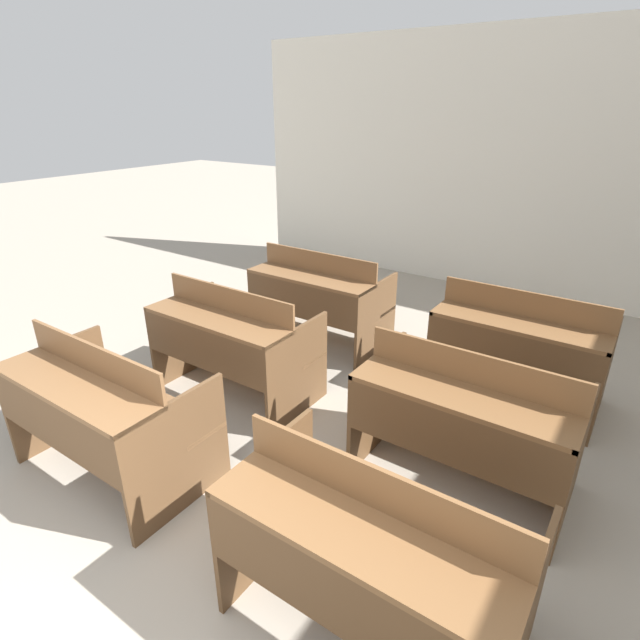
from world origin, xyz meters
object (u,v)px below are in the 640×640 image
object	(u,v)px
bench_front_right	(372,551)
schoolbag	(76,384)
bench_third_right	(519,346)
bench_second_right	(465,419)
bench_third_left	(319,297)
bench_second_left	(233,341)
bench_front_left	(104,408)

from	to	relation	value
bench_front_right	schoolbag	size ratio (longest dim) A/B	3.10
bench_third_right	bench_second_right	bearing A→B (deg)	-90.36
bench_third_left	schoolbag	xyz separation A→B (m)	(-0.92, -2.02, -0.29)
bench_third_left	schoolbag	world-z (taller)	bench_third_left
schoolbag	bench_front_right	bearing A→B (deg)	-6.46
bench_second_left	bench_second_right	xyz separation A→B (m)	(1.89, 0.00, 0.00)
bench_front_right	bench_second_right	size ratio (longest dim) A/B	1.00
bench_second_left	schoolbag	size ratio (longest dim) A/B	3.10
bench_front_right	bench_third_right	xyz separation A→B (m)	(0.00, 2.34, 0.00)
bench_third_right	schoolbag	size ratio (longest dim) A/B	3.10
bench_front_right	bench_second_right	bearing A→B (deg)	90.31
bench_second_right	bench_third_right	world-z (taller)	same
bench_third_right	bench_third_left	bearing A→B (deg)	-179.98
bench_front_left	bench_second_right	world-z (taller)	same
bench_second_left	schoolbag	world-z (taller)	bench_second_left
bench_third_left	bench_third_right	world-z (taller)	same
bench_front_right	bench_third_left	xyz separation A→B (m)	(-1.88, 2.34, 0.00)
bench_front_left	bench_second_right	bearing A→B (deg)	31.48
bench_third_right	schoolbag	xyz separation A→B (m)	(-2.79, -2.02, -0.29)
bench_front_left	bench_third_left	size ratio (longest dim) A/B	1.00
bench_front_right	schoolbag	world-z (taller)	bench_front_right
schoolbag	bench_second_left	bearing A→B (deg)	42.85
bench_second_left	bench_third_left	size ratio (longest dim) A/B	1.00
bench_second_right	bench_front_right	bearing A→B (deg)	-89.69
bench_second_left	schoolbag	distance (m)	1.26
bench_front_left	bench_third_left	xyz separation A→B (m)	(0.00, 2.33, 0.00)
bench_front_right	bench_front_left	bearing A→B (deg)	179.85
bench_front_right	bench_third_right	bearing A→B (deg)	89.97
bench_second_left	schoolbag	xyz separation A→B (m)	(-0.90, -0.83, -0.29)
bench_front_left	bench_second_left	distance (m)	1.15
bench_front_left	bench_third_right	bearing A→B (deg)	51.13
bench_second_left	schoolbag	bearing A→B (deg)	-137.15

